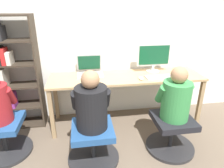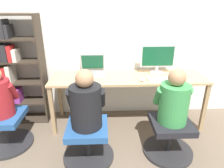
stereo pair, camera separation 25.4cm
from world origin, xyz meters
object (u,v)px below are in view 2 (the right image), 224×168
at_px(office_chair_left, 169,137).
at_px(office_chair_side, 6,130).
at_px(person_at_laptop, 86,103).
at_px(laptop, 92,70).
at_px(person_at_monitor, 174,100).
at_px(desktop_monitor, 158,59).
at_px(keyboard, 162,79).
at_px(office_chair_right, 88,141).
at_px(bookshelf, 10,72).

distance_m(office_chair_left, office_chair_side, 1.96).
relative_size(person_at_laptop, office_chair_side, 1.09).
xyz_separation_m(laptop, person_at_monitor, (0.90, -0.81, -0.09)).
relative_size(office_chair_left, person_at_laptop, 0.92).
bearing_deg(laptop, office_chair_side, -150.28).
bearing_deg(desktop_monitor, laptop, 179.12).
bearing_deg(office_chair_left, keyboard, 87.90).
xyz_separation_m(desktop_monitor, office_chair_left, (-0.01, -0.80, -0.71)).
relative_size(desktop_monitor, person_at_monitor, 0.79).
bearing_deg(office_chair_side, person_at_monitor, -6.42).
bearing_deg(office_chair_left, office_chair_right, -177.31).
bearing_deg(bookshelf, office_chair_side, -80.49).
relative_size(keyboard, bookshelf, 0.26).
bearing_deg(bookshelf, keyboard, -7.41).
distance_m(desktop_monitor, office_chair_side, 2.16).
bearing_deg(office_chair_left, person_at_laptop, -177.60).
distance_m(person_at_monitor, person_at_laptop, 0.94).
height_order(bookshelf, office_chair_side, bookshelf).
bearing_deg(office_chair_side, laptop, 29.72).
relative_size(office_chair_left, office_chair_side, 1.00).
bearing_deg(keyboard, office_chair_right, -148.94).
relative_size(office_chair_right, person_at_monitor, 0.94).
bearing_deg(office_chair_right, office_chair_side, 165.19).
distance_m(keyboard, person_at_monitor, 0.53).
distance_m(keyboard, office_chair_right, 1.23).
bearing_deg(desktop_monitor, keyboard, -88.17).
relative_size(laptop, bookshelf, 0.23).
bearing_deg(person_at_laptop, office_chair_right, -90.00).
bearing_deg(person_at_laptop, desktop_monitor, 41.72).
bearing_deg(desktop_monitor, office_chair_left, -90.76).
relative_size(laptop, keyboard, 0.90).
height_order(keyboard, office_chair_side, keyboard).
bearing_deg(office_chair_right, keyboard, 31.06).
bearing_deg(person_at_laptop, office_chair_side, 165.44).
xyz_separation_m(office_chair_left, person_at_laptop, (-0.93, -0.04, 0.48)).
height_order(office_chair_left, office_chair_side, same).
bearing_deg(keyboard, bookshelf, 172.59).
bearing_deg(bookshelf, desktop_monitor, 0.13).
distance_m(office_chair_right, person_at_monitor, 1.05).
xyz_separation_m(office_chair_left, person_at_monitor, (0.00, 0.00, 0.47)).
relative_size(keyboard, office_chair_left, 0.68).
xyz_separation_m(desktop_monitor, keyboard, (0.01, -0.27, -0.20)).
relative_size(desktop_monitor, bookshelf, 0.32).
bearing_deg(office_chair_left, office_chair_side, 173.45).
bearing_deg(laptop, desktop_monitor, -0.88).
bearing_deg(office_chair_right, person_at_monitor, 2.96).
bearing_deg(person_at_monitor, office_chair_left, -90.00).
height_order(laptop, person_at_monitor, person_at_monitor).
height_order(keyboard, person_at_laptop, person_at_laptop).
bearing_deg(desktop_monitor, bookshelf, -179.87).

